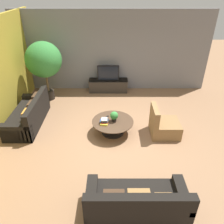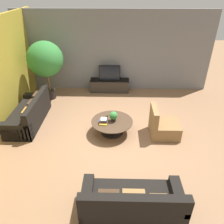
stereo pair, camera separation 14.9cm
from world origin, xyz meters
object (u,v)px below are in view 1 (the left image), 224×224
at_px(television, 108,73).
at_px(coffee_table, 112,124).
at_px(armchair_wicker, 163,126).
at_px(potted_plant_tabletop, 114,116).
at_px(couch_near_entry, 136,203).
at_px(couch_by_wall, 29,115).
at_px(media_console, 108,85).
at_px(potted_palm_tall, 43,61).

height_order(television, coffee_table, television).
bearing_deg(armchair_wicker, television, 29.14).
distance_m(armchair_wicker, potted_plant_tabletop, 1.43).
xyz_separation_m(armchair_wicker, potted_plant_tabletop, (-1.40, 0.07, 0.29)).
distance_m(coffee_table, potted_plant_tabletop, 0.28).
bearing_deg(coffee_table, television, 93.41).
xyz_separation_m(couch_near_entry, potted_plant_tabletop, (-0.39, 2.61, 0.27)).
relative_size(coffee_table, armchair_wicker, 1.37).
distance_m(coffee_table, couch_near_entry, 2.63).
height_order(television, couch_near_entry, television).
bearing_deg(couch_by_wall, couch_near_entry, 44.07).
distance_m(media_console, couch_by_wall, 3.34).
relative_size(couch_by_wall, couch_near_entry, 1.07).
bearing_deg(armchair_wicker, coffee_table, 87.83).
bearing_deg(potted_palm_tall, couch_near_entry, -59.48).
relative_size(couch_by_wall, potted_palm_tall, 0.94).
distance_m(coffee_table, potted_palm_tall, 3.40).
bearing_deg(armchair_wicker, potted_plant_tabletop, 87.28).
distance_m(television, couch_by_wall, 3.37).
xyz_separation_m(armchair_wicker, potted_palm_tall, (-3.80, 2.20, 1.19)).
xyz_separation_m(media_console, couch_near_entry, (0.60, -5.42, 0.04)).
height_order(couch_by_wall, potted_palm_tall, potted_palm_tall).
bearing_deg(couch_by_wall, television, 134.34).
xyz_separation_m(couch_by_wall, armchair_wicker, (3.99, -0.54, -0.02)).
relative_size(couch_near_entry, armchair_wicker, 2.17).
distance_m(coffee_table, couch_by_wall, 2.60).
distance_m(armchair_wicker, potted_palm_tall, 4.55).
relative_size(coffee_table, couch_near_entry, 0.63).
relative_size(media_console, potted_palm_tall, 0.73).
bearing_deg(couch_near_entry, television, -83.69).
height_order(potted_palm_tall, potted_plant_tabletop, potted_palm_tall).
xyz_separation_m(media_console, couch_by_wall, (-2.39, -2.33, 0.04)).
relative_size(coffee_table, couch_by_wall, 0.59).
height_order(armchair_wicker, potted_palm_tall, potted_palm_tall).
height_order(couch_near_entry, armchair_wicker, armchair_wicker).
bearing_deg(potted_plant_tabletop, couch_near_entry, -81.42).
distance_m(television, coffee_table, 2.87).
relative_size(coffee_table, potted_palm_tall, 0.56).
bearing_deg(armchair_wicker, couch_near_entry, 158.43).
distance_m(media_console, coffee_table, 2.83).
distance_m(couch_by_wall, potted_plant_tabletop, 2.65).
height_order(television, armchair_wicker, television).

